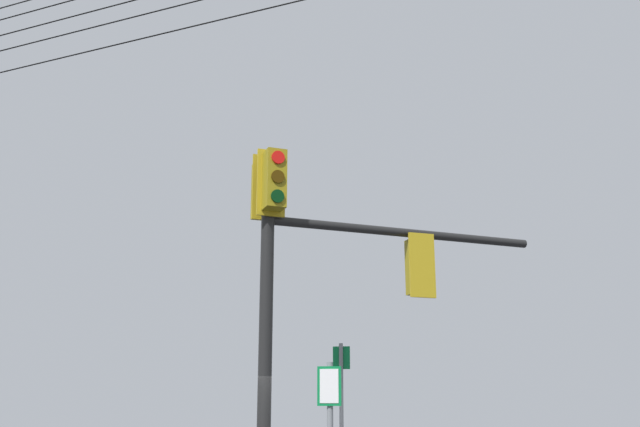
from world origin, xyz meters
TOP-DOWN VIEW (x-y plane):
  - signal_mast_assembly at (0.29, -0.05)m, footprint 4.65×2.36m
  - route_sign_secondary at (-0.10, -1.77)m, footprint 0.30×0.12m

SIDE VIEW (x-z plane):
  - route_sign_secondary at x=-0.10m, z-range 0.28..3.39m
  - signal_mast_assembly at x=0.29m, z-range 1.24..7.11m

